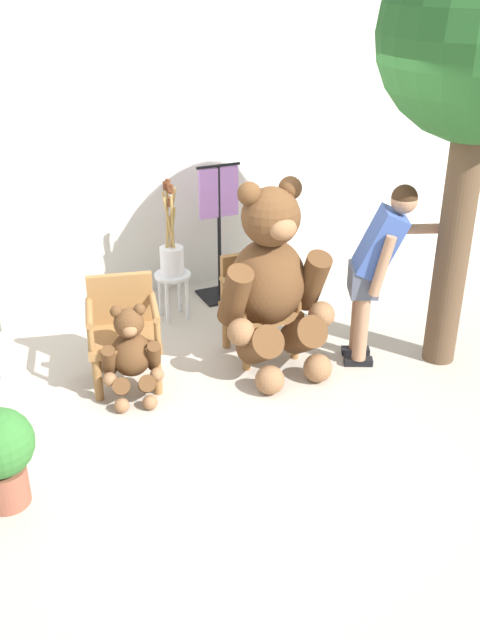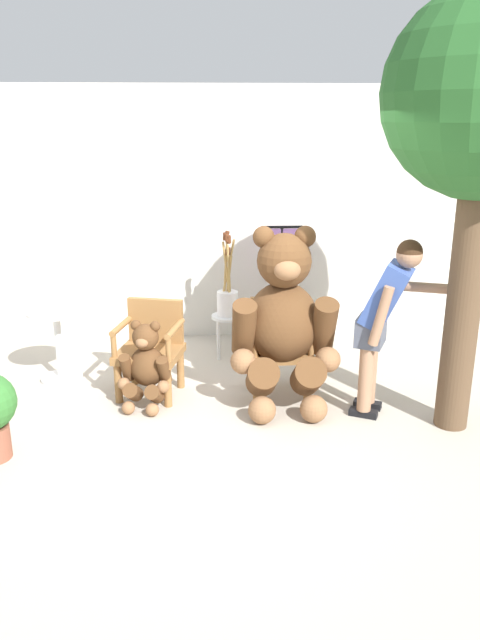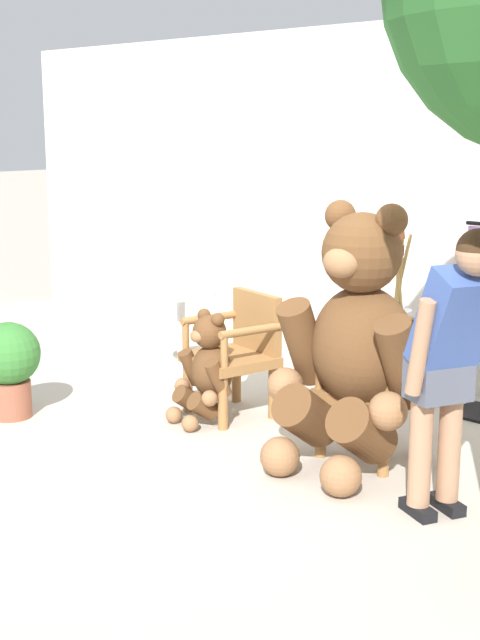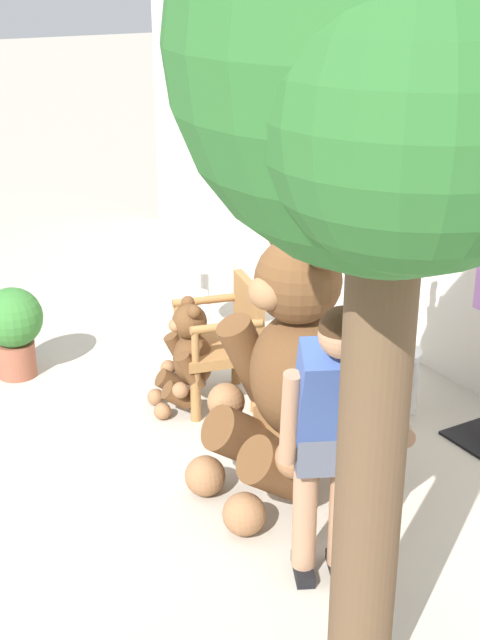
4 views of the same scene
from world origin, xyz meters
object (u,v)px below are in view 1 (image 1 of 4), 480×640
Objects in this scene: wooden_chair_left at (123,329)px; potted_plant at (0,452)px; brush_bucket at (172,253)px; wooden_chair_right at (257,302)px; person_visitor at (377,261)px; teddy_bear_small at (131,354)px; white_stool at (173,284)px; teddy_bear_large at (272,280)px; clothing_display_stand at (219,229)px.

potted_plant is (-1.11, -1.14, -0.07)m from wooden_chair_left.
wooden_chair_right is at bearing -63.01° from brush_bucket.
teddy_bear_small is at bearing 172.16° from person_visitor.
wooden_chair_left is at bearing -129.32° from brush_bucket.
brush_bucket is 1.32× the size of potted_plant.
person_visitor is (1.98, -0.56, 0.45)m from wooden_chair_left.
potted_plant is (-1.84, -2.03, 0.04)m from white_stool.
wooden_chair_right is at bearing -62.95° from white_stool.
potted_plant reaches higher than white_stool.
wooden_chair_left is 1.10× the size of teddy_bear_small.
person_visitor is at bearing -49.16° from white_stool.
wooden_chair_left reaches higher than teddy_bear_small.
clothing_display_stand is at bearing 84.54° from teddy_bear_large.
teddy_bear_large reaches higher than brush_bucket.
brush_bucket is at bearing 86.03° from white_stool.
potted_plant is at bearing -134.36° from wooden_chair_left.
wooden_chair_right is at bearing 90.18° from teddy_bear_large.
person_visitor is 3.19m from potted_plant.
wooden_chair_left is 1.26m from teddy_bear_large.
person_visitor is at bearing -35.02° from wooden_chair_right.
clothing_display_stand is at bearing 41.19° from wooden_chair_left.
clothing_display_stand is at bearing 24.11° from brush_bucket.
white_stool is at bearing 111.48° from teddy_bear_large.
teddy_bear_large is at bearing -68.57° from brush_bucket.
person_visitor is at bearing -15.70° from wooden_chair_left.
wooden_chair_left is 1.87× the size of white_stool.
clothing_display_stand is (0.14, 1.16, 0.26)m from wooden_chair_right.
wooden_chair_left is 1.78m from clothing_display_stand.
clothing_display_stand is at bearing 111.09° from person_visitor.
white_stool is at bearing -93.97° from brush_bucket.
wooden_chair_left is 1.17m from brush_bucket.
teddy_bear_large is (0.00, -0.27, 0.31)m from wooden_chair_right.
brush_bucket is at bearing 111.43° from teddy_bear_large.
clothing_display_stand reaches higher than white_stool.
wooden_chair_right is 0.56× the size of person_visitor.
brush_bucket reaches higher than potted_plant.
wooden_chair_left is at bearing -179.92° from wooden_chair_right.
teddy_bear_small is 0.57× the size of clothing_display_stand.
person_visitor is 3.36× the size of white_stool.
person_visitor reaches higher than potted_plant.
wooden_chair_right is 1.26× the size of potted_plant.
person_visitor reaches higher than wooden_chair_left.
teddy_bear_large is 1.03× the size of person_visitor.
brush_bucket is at bearing 130.80° from person_visitor.
wooden_chair_right is 0.54× the size of teddy_bear_large.
person_visitor reaches higher than wooden_chair_right.
brush_bucket is 0.66× the size of clothing_display_stand.
clothing_display_stand reaches higher than wooden_chair_right.
potted_plant is at bearing -141.82° from teddy_bear_small.
wooden_chair_right is 1.19m from clothing_display_stand.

